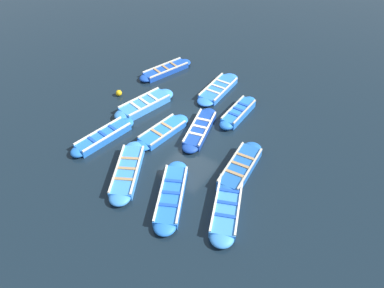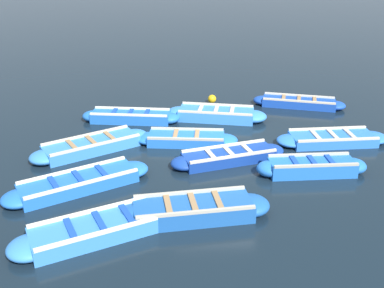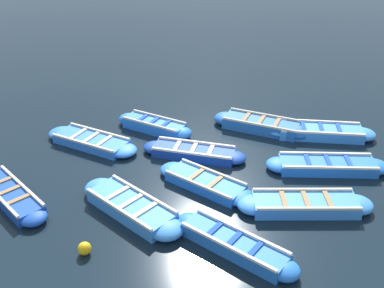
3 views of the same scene
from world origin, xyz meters
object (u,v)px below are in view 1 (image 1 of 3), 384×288
boat_inner_gap (218,89)px  boat_bow_out (200,129)px  boat_stern_in (103,137)px  boat_broadside (128,171)px  boat_centre (166,70)px  buoy_orange_near (119,93)px  boat_tucked (238,112)px  boat_outer_left (162,132)px  boat_drifting (145,104)px  boat_near_quay (227,206)px  boat_far_corner (171,195)px  boat_mid_row (240,168)px

boat_inner_gap → boat_bow_out: bearing=108.4°
boat_stern_in → boat_bow_out: bearing=-137.3°
boat_broadside → boat_inner_gap: 7.67m
boat_centre → buoy_orange_near: (0.60, 3.40, 0.01)m
boat_tucked → boat_broadside: bearing=74.2°
boat_tucked → boat_bow_out: boat_tucked is taller
boat_broadside → boat_outer_left: size_ratio=1.11×
boat_stern_in → boat_drifting: 3.12m
boat_centre → buoy_orange_near: bearing=79.9°
boat_stern_in → boat_outer_left: (-2.05, -1.95, -0.03)m
boat_stern_in → buoy_orange_near: 3.71m
boat_near_quay → boat_far_corner: (2.13, 0.85, -0.01)m
boat_drifting → boat_broadside: (-2.59, 4.13, -0.02)m
boat_bow_out → boat_outer_left: (1.38, 1.21, -0.01)m
boat_inner_gap → boat_outer_left: 4.72m
boat_bow_out → buoy_orange_near: 5.41m
boat_centre → buoy_orange_near: boat_centre is taller
boat_near_quay → boat_broadside: boat_near_quay is taller
boat_mid_row → boat_broadside: (3.88, 2.97, -0.03)m
buoy_orange_near → boat_bow_out: bearing=-179.7°
boat_stern_in → boat_broadside: 2.69m
boat_outer_left → buoy_orange_near: 4.20m
boat_stern_in → boat_outer_left: size_ratio=1.07×
boat_tucked → boat_broadside: 6.64m
boat_tucked → buoy_orange_near: size_ratio=9.31×
boat_mid_row → boat_stern_in: size_ratio=1.05×
boat_tucked → boat_near_quay: bearing=116.1°
boat_tucked → boat_drifting: size_ratio=0.83×
boat_broadside → buoy_orange_near: size_ratio=11.14×
boat_mid_row → boat_centre: (7.76, -4.57, -0.04)m
boat_drifting → boat_stern_in: bearing=91.7°
boat_tucked → boat_outer_left: (2.26, 3.43, -0.05)m
boat_bow_out → boat_mid_row: bearing=157.9°
boat_mid_row → boat_centre: 9.00m
boat_near_quay → buoy_orange_near: bearing=-19.9°
boat_drifting → boat_outer_left: boat_drifting is taller
boat_bow_out → boat_outer_left: size_ratio=1.07×
boat_tucked → boat_outer_left: size_ratio=0.93×
boat_drifting → boat_near_quay: bearing=155.5°
boat_far_corner → boat_drifting: bearing=-39.5°
boat_broadside → boat_centre: bearing=-62.8°
boat_drifting → boat_mid_row: bearing=169.9°
boat_mid_row → boat_far_corner: bearing=62.7°
boat_near_quay → buoy_orange_near: size_ratio=11.76×
boat_broadside → boat_far_corner: size_ratio=0.97×
boat_mid_row → boat_bow_out: size_ratio=1.04×
boat_outer_left → boat_bow_out: bearing=-138.7°
boat_tucked → boat_stern_in: 6.89m
boat_inner_gap → boat_far_corner: bearing=108.9°
boat_near_quay → boat_mid_row: bearing=-73.5°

